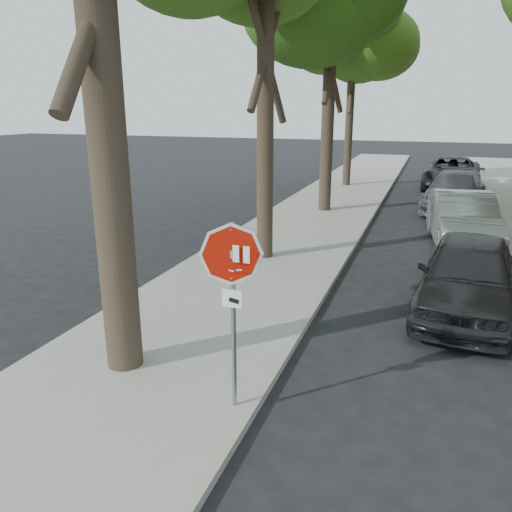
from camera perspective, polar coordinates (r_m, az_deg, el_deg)
The scene contains 10 objects.
ground at distance 7.14m, azimuth 3.07°, elevation -18.43°, with size 120.00×120.00×0.00m, color black.
sidewalk_left at distance 18.53m, azimuth 6.20°, elevation 4.00°, with size 4.00×55.00×0.12m, color gray.
curb_left at distance 18.19m, azimuth 12.50°, elevation 3.47°, with size 0.12×55.00×0.13m, color #9E9384.
curb_right at distance 18.23m, azimuth 26.33°, elevation 2.14°, with size 0.12×55.00×0.13m, color #9E9384.
stop_sign at distance 6.42m, azimuth -2.73°, elevation -2.95°, with size 0.76×0.34×2.61m.
tree_far at distance 27.25m, azimuth 11.07°, elevation 22.97°, with size 5.29×4.91×9.33m.
car_a at distance 11.10m, azimuth 23.07°, elevation -2.05°, with size 1.87×4.65×1.58m, color black.
car_b at distance 16.52m, azimuth 22.55°, elevation 3.88°, with size 1.69×4.84×1.60m, color #A4A7AC.
car_c at distance 22.22m, azimuth 21.76°, elevation 6.91°, with size 2.18×5.35×1.55m, color #4E4E53.
car_d at distance 28.04m, azimuth 21.50°, elevation 8.81°, with size 2.68×5.81×1.62m, color black.
Camera 1 is at (1.60, -5.62, 4.10)m, focal length 35.00 mm.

